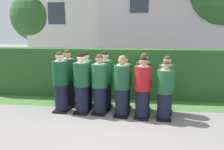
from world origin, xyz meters
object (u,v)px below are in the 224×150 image
object	(u,v)px
student_rear_row_5	(166,86)
student_rear_row_1	(86,81)
student_front_row_2	(100,86)
student_front_row_5	(164,92)
student_in_red_blazer	(143,89)
student_rear_row_0	(68,79)
student_front_row_1	(82,85)
student_rear_row_4	(144,84)
student_front_row_3	(122,88)
student_rear_row_2	(105,82)
student_rear_row_3	(124,84)
student_front_row_0	(61,83)

from	to	relation	value
student_rear_row_5	student_rear_row_1	bearing A→B (deg)	174.90
student_front_row_2	student_front_row_5	size ratio (longest dim) A/B	1.07
student_in_red_blazer	student_rear_row_0	size ratio (longest dim) A/B	0.95
student_front_row_1	student_rear_row_0	xyz separation A→B (m)	(-0.55, 0.53, 0.02)
student_front_row_2	student_rear_row_0	bearing A→B (deg)	152.79
student_rear_row_5	student_rear_row_4	bearing A→B (deg)	171.97
student_front_row_3	student_rear_row_2	size ratio (longest dim) A/B	0.96
student_rear_row_2	student_rear_row_5	xyz separation A→B (m)	(1.70, -0.17, -0.04)
student_front_row_5	student_rear_row_1	bearing A→B (deg)	163.23
student_front_row_1	student_rear_row_0	world-z (taller)	student_rear_row_0
student_rear_row_2	student_rear_row_3	size ratio (longest dim) A/B	1.06
student_front_row_0	student_front_row_5	xyz separation A→B (m)	(2.79, -0.26, -0.08)
student_front_row_2	student_in_red_blazer	xyz separation A→B (m)	(1.14, -0.17, -0.01)
student_front_row_0	student_rear_row_2	bearing A→B (deg)	16.79
student_in_red_blazer	student_front_row_5	distance (m)	0.55
student_in_red_blazer	student_front_row_3	bearing A→B (deg)	172.50
student_front_row_5	student_rear_row_5	xyz separation A→B (m)	(0.10, 0.45, 0.03)
student_rear_row_0	student_rear_row_4	distance (m)	2.24
student_rear_row_4	student_in_red_blazer	bearing A→B (deg)	-94.29
student_front_row_0	student_front_row_2	world-z (taller)	student_front_row_0
student_front_row_5	student_rear_row_5	world-z (taller)	student_rear_row_5
student_in_red_blazer	student_front_row_5	bearing A→B (deg)	-3.48
student_front_row_5	student_rear_row_0	world-z (taller)	student_rear_row_0
student_in_red_blazer	student_rear_row_0	bearing A→B (deg)	162.15
student_in_red_blazer	student_rear_row_3	xyz separation A→B (m)	(-0.51, 0.54, -0.02)
student_front_row_1	student_front_row_2	world-z (taller)	student_front_row_1
student_in_red_blazer	student_front_row_5	xyz separation A→B (m)	(0.55, -0.03, -0.05)
student_front_row_5	student_rear_row_3	world-z (taller)	student_rear_row_3
student_rear_row_0	student_rear_row_4	world-z (taller)	student_rear_row_0
student_front_row_2	student_rear_row_4	bearing A→B (deg)	15.96
student_front_row_5	student_rear_row_0	bearing A→B (deg)	164.89
student_front_row_3	student_rear_row_3	bearing A→B (deg)	86.23
student_front_row_2	student_rear_row_0	size ratio (longest dim) A/B	0.96
student_rear_row_2	student_rear_row_5	world-z (taller)	student_rear_row_2
student_front_row_0	student_in_red_blazer	bearing A→B (deg)	-5.83
student_front_row_5	student_rear_row_2	world-z (taller)	student_rear_row_2
student_front_row_1	student_rear_row_2	bearing A→B (deg)	35.12
student_rear_row_1	student_rear_row_3	size ratio (longest dim) A/B	1.05
student_rear_row_0	student_rear_row_1	bearing A→B (deg)	-8.44
student_front_row_3	student_rear_row_0	world-z (taller)	student_rear_row_0
student_in_red_blazer	student_rear_row_0	xyz separation A→B (m)	(-2.19, 0.71, 0.04)
student_front_row_3	student_front_row_5	xyz separation A→B (m)	(1.08, -0.10, -0.05)
student_front_row_5	student_rear_row_5	distance (m)	0.46
student_in_red_blazer	student_rear_row_4	distance (m)	0.51
student_rear_row_3	student_front_row_0	bearing A→B (deg)	-169.93
student_rear_row_4	student_rear_row_5	xyz separation A→B (m)	(0.60, -0.09, -0.03)
student_in_red_blazer	student_rear_row_2	xyz separation A→B (m)	(-1.06, 0.59, 0.03)
student_front_row_2	student_rear_row_3	xyz separation A→B (m)	(0.64, 0.37, -0.03)
student_front_row_3	student_rear_row_2	bearing A→B (deg)	135.53
student_rear_row_0	student_rear_row_4	bearing A→B (deg)	-5.15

